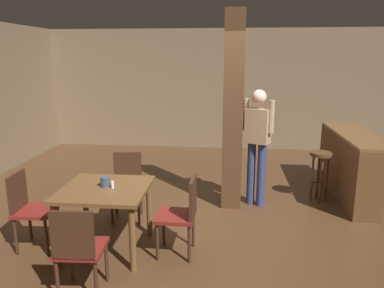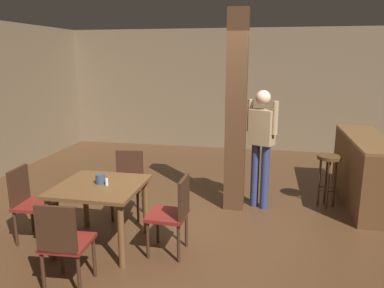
{
  "view_description": "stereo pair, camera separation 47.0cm",
  "coord_description": "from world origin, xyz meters",
  "px_view_note": "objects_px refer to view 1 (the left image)",
  "views": [
    {
      "loc": [
        0.33,
        -4.44,
        2.18
      ],
      "look_at": [
        -0.16,
        0.37,
        1.04
      ],
      "focal_mm": 35.0,
      "sensor_mm": 36.0,
      "label": 1
    },
    {
      "loc": [
        0.79,
        -4.37,
        2.18
      ],
      "look_at": [
        -0.16,
        0.37,
        1.04
      ],
      "focal_mm": 35.0,
      "sensor_mm": 36.0,
      "label": 2
    }
  ],
  "objects_px": {
    "dining_table": "(105,198)",
    "chair_west": "(29,206)",
    "napkin_cup": "(105,182)",
    "salt_shaker": "(113,185)",
    "bar_counter": "(347,164)",
    "bar_stool_near": "(320,165)",
    "standing_person": "(257,139)",
    "chair_east": "(182,212)",
    "chair_north": "(127,182)",
    "chair_south": "(78,247)"
  },
  "relations": [
    {
      "from": "chair_west",
      "to": "standing_person",
      "type": "height_order",
      "value": "standing_person"
    },
    {
      "from": "chair_east",
      "to": "chair_north",
      "type": "height_order",
      "value": "same"
    },
    {
      "from": "chair_north",
      "to": "chair_west",
      "type": "relative_size",
      "value": 1.0
    },
    {
      "from": "chair_north",
      "to": "napkin_cup",
      "type": "relative_size",
      "value": 8.21
    },
    {
      "from": "dining_table",
      "to": "napkin_cup",
      "type": "bearing_deg",
      "value": 98.6
    },
    {
      "from": "napkin_cup",
      "to": "dining_table",
      "type": "bearing_deg",
      "value": -81.4
    },
    {
      "from": "chair_west",
      "to": "standing_person",
      "type": "bearing_deg",
      "value": 30.45
    },
    {
      "from": "chair_north",
      "to": "bar_stool_near",
      "type": "distance_m",
      "value": 2.89
    },
    {
      "from": "dining_table",
      "to": "bar_counter",
      "type": "height_order",
      "value": "bar_counter"
    },
    {
      "from": "dining_table",
      "to": "chair_west",
      "type": "xyz_separation_m",
      "value": [
        -0.89,
        -0.04,
        -0.12
      ]
    },
    {
      "from": "dining_table",
      "to": "chair_west",
      "type": "height_order",
      "value": "chair_west"
    },
    {
      "from": "dining_table",
      "to": "chair_north",
      "type": "xyz_separation_m",
      "value": [
        0.0,
        0.88,
        -0.12
      ]
    },
    {
      "from": "salt_shaker",
      "to": "dining_table",
      "type": "bearing_deg",
      "value": 174.31
    },
    {
      "from": "dining_table",
      "to": "standing_person",
      "type": "xyz_separation_m",
      "value": [
        1.77,
        1.53,
        0.38
      ]
    },
    {
      "from": "napkin_cup",
      "to": "bar_stool_near",
      "type": "xyz_separation_m",
      "value": [
        2.75,
        1.73,
        -0.23
      ]
    },
    {
      "from": "napkin_cup",
      "to": "chair_west",
      "type": "bearing_deg",
      "value": -175.25
    },
    {
      "from": "dining_table",
      "to": "napkin_cup",
      "type": "relative_size",
      "value": 8.78
    },
    {
      "from": "bar_stool_near",
      "to": "standing_person",
      "type": "bearing_deg",
      "value": -166.48
    },
    {
      "from": "chair_east",
      "to": "chair_north",
      "type": "relative_size",
      "value": 1.0
    },
    {
      "from": "chair_west",
      "to": "salt_shaker",
      "type": "height_order",
      "value": "chair_west"
    },
    {
      "from": "chair_north",
      "to": "bar_stool_near",
      "type": "height_order",
      "value": "chair_north"
    },
    {
      "from": "chair_east",
      "to": "chair_west",
      "type": "xyz_separation_m",
      "value": [
        -1.77,
        -0.02,
        0.0
      ]
    },
    {
      "from": "chair_west",
      "to": "standing_person",
      "type": "xyz_separation_m",
      "value": [
        2.67,
        1.57,
        0.5
      ]
    },
    {
      "from": "napkin_cup",
      "to": "salt_shaker",
      "type": "xyz_separation_m",
      "value": [
        0.1,
        -0.05,
        -0.01
      ]
    },
    {
      "from": "standing_person",
      "to": "bar_stool_near",
      "type": "relative_size",
      "value": 2.23
    },
    {
      "from": "napkin_cup",
      "to": "bar_stool_near",
      "type": "height_order",
      "value": "napkin_cup"
    },
    {
      "from": "salt_shaker",
      "to": "bar_counter",
      "type": "distance_m",
      "value": 3.77
    },
    {
      "from": "chair_south",
      "to": "napkin_cup",
      "type": "relative_size",
      "value": 8.21
    },
    {
      "from": "chair_east",
      "to": "chair_north",
      "type": "bearing_deg",
      "value": 134.21
    },
    {
      "from": "chair_west",
      "to": "chair_east",
      "type": "bearing_deg",
      "value": 0.78
    },
    {
      "from": "napkin_cup",
      "to": "bar_counter",
      "type": "xyz_separation_m",
      "value": [
        3.24,
        2.02,
        -0.29
      ]
    },
    {
      "from": "salt_shaker",
      "to": "chair_south",
      "type": "bearing_deg",
      "value": -93.71
    },
    {
      "from": "standing_person",
      "to": "bar_counter",
      "type": "xyz_separation_m",
      "value": [
        1.46,
        0.52,
        -0.49
      ]
    },
    {
      "from": "chair_east",
      "to": "bar_counter",
      "type": "relative_size",
      "value": 0.43
    },
    {
      "from": "napkin_cup",
      "to": "bar_counter",
      "type": "relative_size",
      "value": 0.05
    },
    {
      "from": "chair_south",
      "to": "chair_west",
      "type": "distance_m",
      "value": 1.26
    },
    {
      "from": "dining_table",
      "to": "napkin_cup",
      "type": "xyz_separation_m",
      "value": [
        -0.01,
        0.04,
        0.18
      ]
    },
    {
      "from": "chair_east",
      "to": "salt_shaker",
      "type": "height_order",
      "value": "chair_east"
    },
    {
      "from": "chair_north",
      "to": "chair_west",
      "type": "height_order",
      "value": "same"
    },
    {
      "from": "chair_west",
      "to": "dining_table",
      "type": "bearing_deg",
      "value": 2.33
    },
    {
      "from": "dining_table",
      "to": "chair_south",
      "type": "xyz_separation_m",
      "value": [
        0.04,
        -0.88,
        -0.12
      ]
    },
    {
      "from": "dining_table",
      "to": "chair_east",
      "type": "relative_size",
      "value": 1.07
    },
    {
      "from": "salt_shaker",
      "to": "standing_person",
      "type": "xyz_separation_m",
      "value": [
        1.68,
        1.54,
        0.21
      ]
    },
    {
      "from": "napkin_cup",
      "to": "salt_shaker",
      "type": "relative_size",
      "value": 1.32
    },
    {
      "from": "dining_table",
      "to": "bar_stool_near",
      "type": "bearing_deg",
      "value": 32.73
    },
    {
      "from": "chair_east",
      "to": "chair_north",
      "type": "distance_m",
      "value": 1.25
    },
    {
      "from": "chair_south",
      "to": "salt_shaker",
      "type": "distance_m",
      "value": 0.92
    },
    {
      "from": "dining_table",
      "to": "chair_east",
      "type": "height_order",
      "value": "chair_east"
    },
    {
      "from": "standing_person",
      "to": "dining_table",
      "type": "bearing_deg",
      "value": -139.18
    },
    {
      "from": "chair_south",
      "to": "chair_north",
      "type": "height_order",
      "value": "same"
    }
  ]
}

